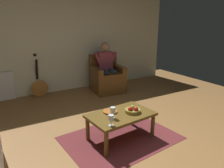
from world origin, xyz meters
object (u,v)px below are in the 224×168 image
armchair (107,78)px  guitar (39,87)px  person_seated (107,65)px  fruit_bowl (133,110)px  decorative_dish (110,112)px  coffee_table (121,117)px  wine_glass_near (111,119)px  wine_glass_far (113,111)px

armchair → guitar: size_ratio=0.91×
person_seated → fruit_bowl: 2.35m
armchair → decorative_dish: armchair is taller
decorative_dish → person_seated: bearing=-117.4°
armchair → coffee_table: (0.94, 2.15, 0.02)m
fruit_bowl → decorative_dish: fruit_bowl is taller
armchair → wine_glass_near: (1.26, 2.41, 0.18)m
person_seated → wine_glass_far: (1.12, 2.23, -0.16)m
fruit_bowl → person_seated: bearing=-109.1°
wine_glass_far → wine_glass_near: bearing=54.2°
person_seated → decorative_dish: bearing=69.9°
coffee_table → wine_glass_far: 0.25m
decorative_dish → wine_glass_near: bearing=62.1°
armchair → decorative_dish: 2.29m
guitar → person_seated: bearing=165.0°
person_seated → wine_glass_far: person_seated is taller
armchair → coffee_table: 2.35m
armchair → guitar: bearing=-7.9°
armchair → coffee_table: bearing=73.7°
coffee_table → wine_glass_near: bearing=39.2°
person_seated → coffee_table: size_ratio=1.22×
wine_glass_near → guitar: bearing=-83.2°
fruit_bowl → decorative_dish: (0.29, -0.17, -0.03)m
coffee_table → armchair: bearing=-113.7°
wine_glass_far → coffee_table: bearing=-159.3°
coffee_table → decorative_dish: (0.11, -0.12, 0.07)m
guitar → wine_glass_near: bearing=96.8°
decorative_dish → wine_glass_far: bearing=71.1°
guitar → fruit_bowl: bearing=107.5°
armchair → guitar: 1.66m
wine_glass_near → fruit_bowl: (-0.49, -0.21, -0.06)m
guitar → decorative_dish: (-0.54, 2.47, 0.19)m
guitar → wine_glass_far: guitar is taller
coffee_table → wine_glass_near: 0.43m
wine_glass_near → wine_glass_far: (-0.13, -0.19, 0.01)m
wine_glass_far → decorative_dish: (-0.07, -0.19, -0.10)m
fruit_bowl → decorative_dish: 0.34m
armchair → wine_glass_far: 2.50m
wine_glass_near → wine_glass_far: bearing=-125.8°
person_seated → guitar: bearing=-7.6°
wine_glass_near → decorative_dish: size_ratio=0.71×
armchair → wine_glass_near: size_ratio=6.05×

